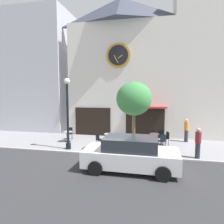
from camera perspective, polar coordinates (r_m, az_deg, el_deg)
ground_plane at (r=10.63m, az=-0.12°, el=-14.07°), size 24.24×11.45×0.13m
clock_building at (r=16.87m, az=2.49°, el=13.35°), size 8.58×3.28×11.24m
neighbor_building_left at (r=20.99m, az=-20.11°, el=10.84°), size 6.19×4.65×11.09m
neighbor_building_right at (r=18.04m, az=28.21°, el=13.00°), size 6.70×3.40×12.10m
street_lamp at (r=12.50m, az=-12.78°, el=-0.45°), size 0.36×0.36×4.44m
street_tree at (r=11.27m, az=6.41°, el=3.73°), size 2.03×1.83×4.18m
cafe_table_near_curb at (r=14.58m, az=-12.72°, el=-6.45°), size 0.69×0.69×0.75m
cafe_table_leftmost at (r=13.46m, az=-0.69°, el=-7.23°), size 0.75×0.75×0.75m
cafe_table_rightmost at (r=13.78m, az=12.23°, el=-7.17°), size 0.66×0.66×0.77m
cafe_chair_facing_wall at (r=14.50m, az=14.02°, el=-6.53°), size 0.50×0.50×0.90m
cafe_chair_mid_row at (r=13.91m, az=15.54°, el=-7.10°), size 0.52×0.52×0.90m
cafe_chair_by_entrance at (r=13.03m, az=-3.86°, el=-7.78°), size 0.56×0.56×0.90m
cafe_chair_facing_street at (r=14.61m, az=11.56°, el=-6.38°), size 0.41×0.41×0.90m
cafe_chair_right_end at (r=13.03m, az=11.41°, el=-7.88°), size 0.43×0.43×0.90m
cafe_chair_near_lamp at (r=15.34m, az=-12.19°, el=-5.81°), size 0.45×0.45×0.90m
cafe_chair_left_end at (r=13.08m, az=14.43°, el=-7.90°), size 0.54×0.54×0.90m
pedestrian_orange at (r=15.16m, az=20.85°, el=-4.92°), size 0.39×0.39×1.67m
pedestrian_maroon at (r=11.70m, az=23.76°, el=-8.17°), size 0.44×0.44×1.67m
parked_car_white at (r=9.24m, az=5.46°, el=-12.07°), size 4.32×2.06×1.55m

